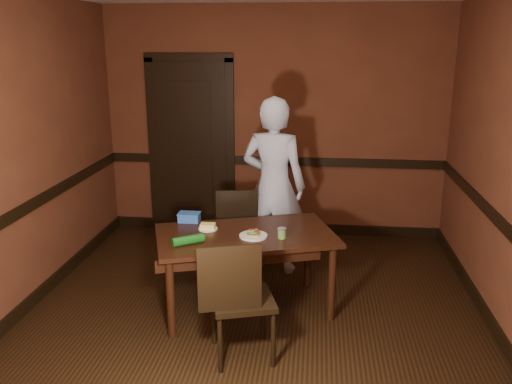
% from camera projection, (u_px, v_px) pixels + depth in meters
% --- Properties ---
extents(floor, '(4.00, 4.50, 0.01)m').
position_uv_depth(floor, '(251.00, 322.00, 4.59)').
color(floor, black).
rests_on(floor, ground).
extents(wall_back, '(4.00, 0.02, 2.70)m').
position_uv_depth(wall_back, '(274.00, 123.00, 6.37)').
color(wall_back, '#582C1A').
rests_on(wall_back, ground).
extents(wall_front, '(4.00, 0.02, 2.70)m').
position_uv_depth(wall_front, '(179.00, 303.00, 2.07)').
color(wall_front, '#582C1A').
rests_on(wall_front, ground).
extents(wall_left, '(0.02, 4.50, 2.70)m').
position_uv_depth(wall_left, '(9.00, 161.00, 4.44)').
color(wall_left, '#582C1A').
rests_on(wall_left, ground).
extents(dado_back, '(4.00, 0.03, 0.10)m').
position_uv_depth(dado_back, '(274.00, 161.00, 6.48)').
color(dado_back, black).
rests_on(dado_back, ground).
extents(dado_left, '(0.03, 4.50, 0.10)m').
position_uv_depth(dado_left, '(18.00, 213.00, 4.56)').
color(dado_left, black).
rests_on(dado_left, ground).
extents(dado_right, '(0.03, 4.50, 0.10)m').
position_uv_depth(dado_right, '(509.00, 232.00, 4.13)').
color(dado_right, black).
rests_on(dado_right, ground).
extents(baseboard_back, '(4.00, 0.03, 0.12)m').
position_uv_depth(baseboard_back, '(273.00, 227.00, 6.71)').
color(baseboard_back, black).
rests_on(baseboard_back, ground).
extents(baseboard_left, '(0.03, 4.50, 0.12)m').
position_uv_depth(baseboard_left, '(29.00, 303.00, 4.79)').
color(baseboard_left, black).
rests_on(baseboard_left, ground).
extents(baseboard_right, '(0.03, 4.50, 0.12)m').
position_uv_depth(baseboard_right, '(496.00, 329.00, 4.36)').
color(baseboard_right, black).
rests_on(baseboard_right, ground).
extents(door, '(1.05, 0.07, 2.20)m').
position_uv_depth(door, '(191.00, 144.00, 6.52)').
color(door, black).
rests_on(door, ground).
extents(dining_table, '(1.70, 1.28, 0.71)m').
position_uv_depth(dining_table, '(246.00, 271.00, 4.74)').
color(dining_table, black).
rests_on(dining_table, floor).
extents(chair_far, '(0.48, 0.48, 0.88)m').
position_uv_depth(chair_far, '(231.00, 239.00, 5.26)').
color(chair_far, black).
rests_on(chair_far, floor).
extents(chair_near, '(0.56, 0.56, 0.96)m').
position_uv_depth(chair_near, '(242.00, 297.00, 4.00)').
color(chair_near, black).
rests_on(chair_near, floor).
extents(person, '(0.73, 0.55, 1.79)m').
position_uv_depth(person, '(274.00, 186.00, 5.42)').
color(person, '#B1BED8').
rests_on(person, floor).
extents(sandwich_plate, '(0.24, 0.24, 0.06)m').
position_uv_depth(sandwich_plate, '(253.00, 235.00, 4.57)').
color(sandwich_plate, white).
rests_on(sandwich_plate, dining_table).
extents(sauce_jar, '(0.07, 0.07, 0.09)m').
position_uv_depth(sauce_jar, '(282.00, 233.00, 4.52)').
color(sauce_jar, '#5A853A').
rests_on(sauce_jar, dining_table).
extents(cheese_saucer, '(0.17, 0.17, 0.05)m').
position_uv_depth(cheese_saucer, '(208.00, 227.00, 4.74)').
color(cheese_saucer, white).
rests_on(cheese_saucer, dining_table).
extents(food_tub, '(0.20, 0.14, 0.08)m').
position_uv_depth(food_tub, '(189.00, 217.00, 4.93)').
color(food_tub, blue).
rests_on(food_tub, dining_table).
extents(wrapped_veg, '(0.26, 0.21, 0.07)m').
position_uv_depth(wrapped_veg, '(188.00, 240.00, 4.39)').
color(wrapped_veg, '#145115').
rests_on(wrapped_veg, dining_table).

